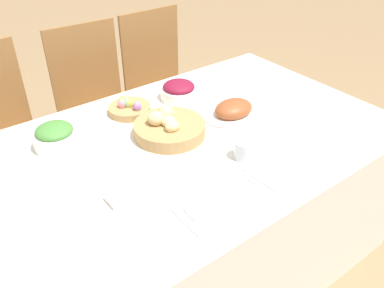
{
  "coord_description": "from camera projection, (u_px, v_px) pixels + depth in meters",
  "views": [
    {
      "loc": [
        -0.81,
        -1.16,
        1.68
      ],
      "look_at": [
        0.0,
        -0.08,
        0.78
      ],
      "focal_mm": 38.0,
      "sensor_mm": 36.0,
      "label": 1
    }
  ],
  "objects": [
    {
      "name": "chair_far_center",
      "position": [
        97.0,
        105.0,
        2.44
      ],
      "size": [
        0.44,
        0.44,
        0.98
      ],
      "rotation": [
        0.0,
        0.0,
        -0.06
      ],
      "color": "olive",
      "rests_on": "ground"
    },
    {
      "name": "knife",
      "position": [
        254.0,
        184.0,
        1.48
      ],
      "size": [
        0.01,
        0.17,
        0.0
      ],
      "rotation": [
        0.0,
        0.0,
        -0.01
      ],
      "color": "#B7B7BC",
      "rests_on": "dining_table"
    },
    {
      "name": "chair_far_right",
      "position": [
        162.0,
        85.0,
        2.67
      ],
      "size": [
        0.42,
        0.42,
        0.98
      ],
      "rotation": [
        0.0,
        0.0,
        -0.0
      ],
      "color": "olive",
      "rests_on": "ground"
    },
    {
      "name": "bread_basket",
      "position": [
        169.0,
        127.0,
        1.74
      ],
      "size": [
        0.31,
        0.31,
        0.11
      ],
      "color": "#AD8451",
      "rests_on": "dining_table"
    },
    {
      "name": "chair_far_left",
      "position": [
        2.0,
        135.0,
        2.16
      ],
      "size": [
        0.45,
        0.45,
        0.98
      ],
      "rotation": [
        0.0,
        0.0,
        0.09
      ],
      "color": "olive",
      "rests_on": "ground"
    },
    {
      "name": "butter_dish",
      "position": [
        124.0,
        195.0,
        1.4
      ],
      "size": [
        0.11,
        0.07,
        0.03
      ],
      "color": "white",
      "rests_on": "dining_table"
    },
    {
      "name": "dinner_plate",
      "position": [
        221.0,
        201.0,
        1.4
      ],
      "size": [
        0.27,
        0.27,
        0.01
      ],
      "color": "white",
      "rests_on": "dining_table"
    },
    {
      "name": "beet_salad_bowl",
      "position": [
        179.0,
        90.0,
        2.02
      ],
      "size": [
        0.19,
        0.19,
        0.09
      ],
      "color": "white",
      "rests_on": "dining_table"
    },
    {
      "name": "fork",
      "position": [
        184.0,
        221.0,
        1.32
      ],
      "size": [
        0.01,
        0.17,
        0.0
      ],
      "rotation": [
        0.0,
        0.0,
        -0.01
      ],
      "color": "#B7B7BC",
      "rests_on": "dining_table"
    },
    {
      "name": "green_salad_bowl",
      "position": [
        55.0,
        136.0,
        1.66
      ],
      "size": [
        0.18,
        0.18,
        0.1
      ],
      "color": "white",
      "rests_on": "dining_table"
    },
    {
      "name": "ground_plane",
      "position": [
        182.0,
        261.0,
        2.11
      ],
      "size": [
        12.0,
        12.0,
        0.0
      ],
      "primitive_type": "plane",
      "color": "#937551"
    },
    {
      "name": "spoon",
      "position": [
        260.0,
        180.0,
        1.49
      ],
      "size": [
        0.01,
        0.17,
        0.0
      ],
      "rotation": [
        0.0,
        0.0,
        0.01
      ],
      "color": "#B7B7BC",
      "rests_on": "dining_table"
    },
    {
      "name": "dining_table",
      "position": [
        181.0,
        208.0,
        1.91
      ],
      "size": [
        1.9,
        1.13,
        0.74
      ],
      "color": "white",
      "rests_on": "ground"
    },
    {
      "name": "drinking_cup",
      "position": [
        244.0,
        150.0,
        1.6
      ],
      "size": [
        0.08,
        0.08,
        0.08
      ],
      "color": "silver",
      "rests_on": "dining_table"
    },
    {
      "name": "ham_platter",
      "position": [
        233.0,
        110.0,
        1.89
      ],
      "size": [
        0.3,
        0.21,
        0.08
      ],
      "color": "white",
      "rests_on": "dining_table"
    },
    {
      "name": "egg_basket",
      "position": [
        129.0,
        108.0,
        1.91
      ],
      "size": [
        0.2,
        0.2,
        0.08
      ],
      "color": "#AD8451",
      "rests_on": "dining_table"
    }
  ]
}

